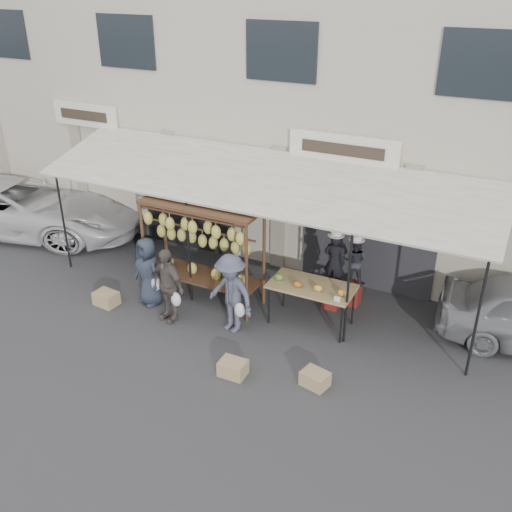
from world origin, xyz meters
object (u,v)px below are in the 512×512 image
at_px(vendor_right, 355,261).
at_px(crate_far, 106,298).
at_px(produce_table, 311,287).
at_px(customer_mid, 168,285).
at_px(customer_left, 148,271).
at_px(banana_rack, 201,235).
at_px(crate_near_b, 315,379).
at_px(van, 6,194).
at_px(crate_near_a, 233,368).
at_px(customer_right, 231,294).
at_px(vendor_left, 334,261).

relative_size(vendor_right, crate_far, 2.16).
distance_m(produce_table, customer_mid, 2.90).
bearing_deg(customer_left, banana_rack, 52.70).
relative_size(vendor_right, crate_near_b, 2.32).
distance_m(crate_near_b, van, 10.31).
bearing_deg(customer_mid, crate_near_a, -10.02).
distance_m(banana_rack, customer_right, 1.54).
bearing_deg(crate_far, customer_left, 31.18).
bearing_deg(produce_table, customer_right, -146.23).
height_order(vendor_left, crate_near_b, vendor_left).
xyz_separation_m(banana_rack, crate_near_b, (3.26, -1.63, -1.43)).
bearing_deg(vendor_left, van, 0.71).
height_order(vendor_right, customer_mid, customer_mid).
bearing_deg(banana_rack, produce_table, 2.96).
height_order(vendor_left, customer_mid, vendor_left).
xyz_separation_m(vendor_right, crate_near_a, (-1.13, -3.32, -0.88)).
xyz_separation_m(produce_table, customer_left, (-3.42, -0.77, -0.10)).
distance_m(customer_mid, customer_right, 1.36).
xyz_separation_m(customer_right, crate_far, (-2.90, -0.37, -0.69)).
distance_m(vendor_left, vendor_right, 0.49).
bearing_deg(vendor_right, customer_mid, 30.99).
relative_size(customer_mid, van, 0.31).
height_order(banana_rack, customer_mid, banana_rack).
relative_size(customer_left, crate_near_b, 3.34).
bearing_deg(crate_far, produce_table, 16.60).
relative_size(customer_mid, crate_far, 3.25).
height_order(vendor_left, crate_near_a, vendor_left).
xyz_separation_m(vendor_right, crate_far, (-4.74, -2.44, -0.88)).
bearing_deg(banana_rack, crate_near_b, -26.59).
bearing_deg(crate_near_b, banana_rack, 153.41).
relative_size(banana_rack, customer_right, 1.55).
xyz_separation_m(produce_table, customer_right, (-1.34, -0.89, -0.03)).
distance_m(customer_left, van, 5.94).
height_order(produce_table, customer_right, customer_right).
relative_size(produce_table, crate_near_b, 3.70).
xyz_separation_m(customer_left, customer_mid, (0.74, -0.34, 0.03)).
bearing_deg(vendor_right, customer_right, 43.60).
bearing_deg(crate_near_a, vendor_left, 75.10).
xyz_separation_m(vendor_right, customer_right, (-1.84, -2.07, -0.19)).
xyz_separation_m(customer_mid, van, (-6.49, 1.79, 0.27)).
bearing_deg(van, crate_near_a, -122.34).
height_order(crate_near_b, van, van).
bearing_deg(banana_rack, customer_right, -34.33).
relative_size(vendor_left, customer_right, 0.75).
distance_m(banana_rack, van, 6.78).
relative_size(vendor_right, customer_mid, 0.66).
xyz_separation_m(crate_near_a, crate_near_b, (1.42, 0.39, -0.00)).
bearing_deg(vendor_left, produce_table, 78.10).
bearing_deg(vendor_right, crate_far, 22.54).
height_order(vendor_right, crate_near_b, vendor_right).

